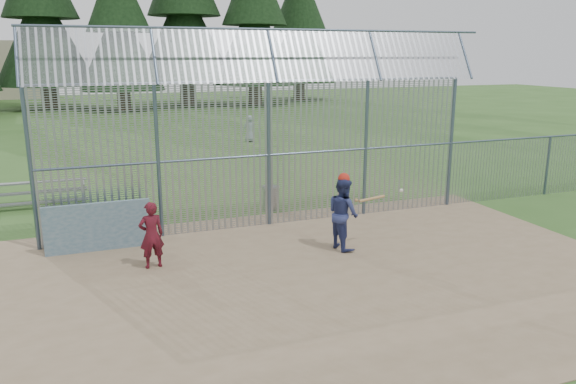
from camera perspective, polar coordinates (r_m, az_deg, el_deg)
name	(u,v)px	position (r m, az deg, el deg)	size (l,w,h in m)	color
ground	(319,267)	(12.86, 3.16, -7.65)	(120.00, 120.00, 0.00)	#2D511E
dirt_infield	(328,275)	(12.43, 4.10, -8.40)	(14.00, 10.00, 0.02)	#756047
dugout_wall	(98,227)	(14.43, -18.72, -3.36)	(2.50, 0.12, 1.20)	#38566B
batter	(343,213)	(13.81, 5.61, -2.18)	(0.87, 0.67, 1.78)	navy
onlooker	(151,235)	(12.91, -13.71, -4.26)	(0.56, 0.37, 1.53)	maroon
bg_kid_standing	(249,128)	(30.90, -3.95, 6.45)	(0.70, 0.46, 1.44)	gray
batting_gear	(349,182)	(13.65, 6.26, 1.00)	(1.69, 0.44, 0.71)	#B12317
trash_can	(271,198)	(17.31, -1.76, -0.61)	(0.56, 0.56, 0.82)	gray
bleacher	(37,193)	(19.44, -24.12, -0.13)	(3.00, 0.95, 0.72)	gray
backstop_fence	(330,139)	(16.01, 4.29, 5.39)	(20.09, 0.81, 5.30)	#47566B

